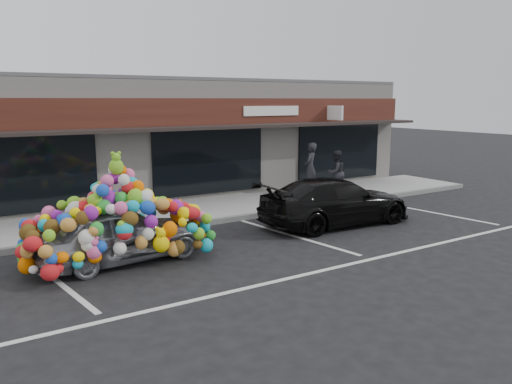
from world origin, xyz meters
TOP-DOWN VIEW (x-y plane):
  - ground at (0.00, 0.00)m, footprint 90.00×90.00m
  - shop_building at (0.00, 8.44)m, footprint 24.00×7.20m
  - sidewalk at (0.00, 4.00)m, footprint 26.00×3.00m
  - kerb at (0.00, 2.50)m, footprint 26.00×0.18m
  - parking_stripe_left at (-3.20, 0.20)m, footprint 0.73×4.37m
  - parking_stripe_mid at (2.80, 0.20)m, footprint 0.73×4.37m
  - parking_stripe_right at (8.20, 0.20)m, footprint 0.73×4.37m
  - lane_line at (2.00, -2.30)m, footprint 14.00×0.12m
  - toy_car at (-1.70, 0.58)m, footprint 2.74×4.15m
  - black_sedan at (4.57, 0.60)m, footprint 2.10×4.73m
  - pedestrian_a at (6.59, 4.36)m, footprint 0.81×0.76m
  - pedestrian_b at (7.22, 3.63)m, footprint 0.79×0.62m

SIDE VIEW (x-z plane):
  - ground at x=0.00m, z-range 0.00..0.00m
  - parking_stripe_left at x=-3.20m, z-range 0.00..0.01m
  - parking_stripe_mid at x=2.80m, z-range 0.00..0.01m
  - parking_stripe_right at x=8.20m, z-range 0.00..0.01m
  - lane_line at x=2.00m, z-range 0.00..0.01m
  - sidewalk at x=0.00m, z-range 0.00..0.15m
  - kerb at x=0.00m, z-range -0.01..0.15m
  - black_sedan at x=4.57m, z-range 0.00..1.35m
  - toy_car at x=-1.70m, z-range -0.37..1.96m
  - pedestrian_b at x=7.22m, z-range 0.15..1.74m
  - pedestrian_a at x=6.59m, z-range 0.15..2.00m
  - shop_building at x=0.00m, z-range 0.01..4.32m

